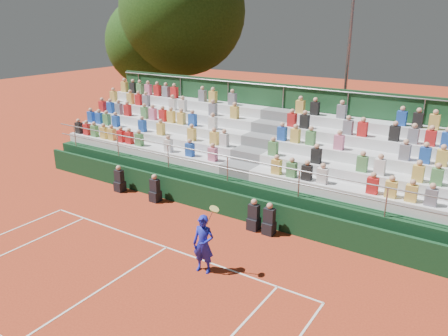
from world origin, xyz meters
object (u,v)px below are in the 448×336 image
Objects in this scene: floodlight_mast at (348,59)px; tree_east at (183,12)px; tree_west at (150,43)px; tennis_player at (203,244)px.

tree_east is at bearing 176.80° from floodlight_mast.
tree_west is at bearing 178.17° from floodlight_mast.
tennis_player is at bearing -88.12° from floodlight_mast.
tree_east is at bearing 3.81° from tree_west.
tree_west is at bearing -176.19° from tree_east.
floodlight_mast is at bearing 91.88° from tennis_player.
tennis_player is 20.40m from tree_west.
floodlight_mast is at bearing -3.20° from tree_east.
tree_east reaches higher than tennis_player.
tree_west is at bearing 136.07° from tennis_player.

